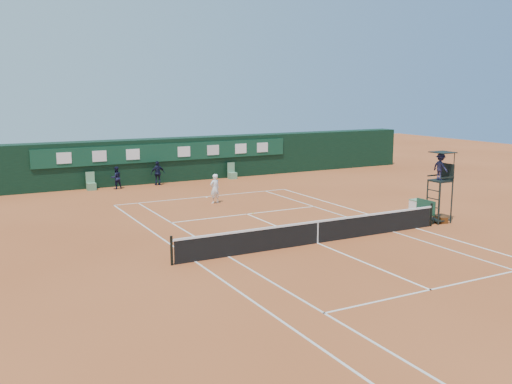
% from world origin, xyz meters
% --- Properties ---
extents(ground, '(90.00, 90.00, 0.00)m').
position_xyz_m(ground, '(0.00, 0.00, 0.00)').
color(ground, '#BA5A2B').
rests_on(ground, ground).
extents(court_lines, '(11.05, 23.85, 0.01)m').
position_xyz_m(court_lines, '(0.00, 0.00, 0.01)').
color(court_lines, silver).
rests_on(court_lines, ground).
extents(tennis_net, '(12.90, 0.10, 1.10)m').
position_xyz_m(tennis_net, '(0.00, 0.00, 0.51)').
color(tennis_net, black).
rests_on(tennis_net, ground).
extents(back_wall, '(40.00, 1.65, 3.00)m').
position_xyz_m(back_wall, '(0.00, 18.74, 1.51)').
color(back_wall, black).
rests_on(back_wall, ground).
extents(linesman_chair_left, '(0.55, 0.50, 1.15)m').
position_xyz_m(linesman_chair_left, '(-5.50, 17.48, 0.32)').
color(linesman_chair_left, '#58865F').
rests_on(linesman_chair_left, ground).
extents(linesman_chair_right, '(0.55, 0.50, 1.15)m').
position_xyz_m(linesman_chair_right, '(4.50, 17.48, 0.32)').
color(linesman_chair_right, '#62976E').
rests_on(linesman_chair_right, ground).
extents(umpire_chair, '(0.96, 0.95, 3.42)m').
position_xyz_m(umpire_chair, '(7.29, 0.41, 2.46)').
color(umpire_chair, black).
rests_on(umpire_chair, ground).
extents(player_bench, '(0.56, 1.20, 1.10)m').
position_xyz_m(player_bench, '(6.67, 0.76, 0.60)').
color(player_bench, '#173923').
rests_on(player_bench, ground).
extents(tennis_bag, '(0.62, 0.89, 0.31)m').
position_xyz_m(tennis_bag, '(7.46, 0.40, 0.15)').
color(tennis_bag, black).
rests_on(tennis_bag, ground).
extents(cooler, '(0.57, 0.57, 0.65)m').
position_xyz_m(cooler, '(8.15, 2.78, 0.33)').
color(cooler, white).
rests_on(cooler, ground).
extents(tennis_ball, '(0.06, 0.06, 0.06)m').
position_xyz_m(tennis_ball, '(0.30, 6.33, 0.03)').
color(tennis_ball, '#CFF138').
rests_on(tennis_ball, ground).
extents(player, '(0.69, 0.54, 1.67)m').
position_xyz_m(player, '(-0.28, 9.83, 0.83)').
color(player, white).
rests_on(player, ground).
extents(ball_kid_left, '(0.78, 0.65, 1.46)m').
position_xyz_m(ball_kid_left, '(-3.96, 17.15, 0.73)').
color(ball_kid_left, black).
rests_on(ball_kid_left, ground).
extents(ball_kid_right, '(0.95, 0.40, 1.63)m').
position_xyz_m(ball_kid_right, '(-1.12, 17.29, 0.81)').
color(ball_kid_right, black).
rests_on(ball_kid_right, ground).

